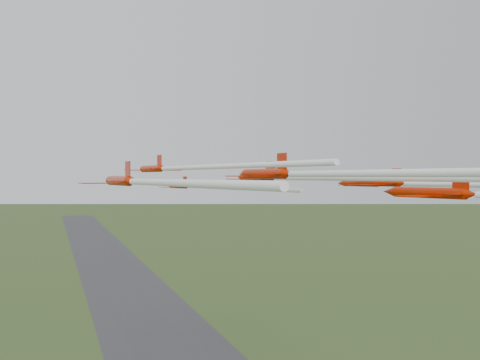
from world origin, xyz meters
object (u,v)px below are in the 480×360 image
object	(u,v)px
jet_row3_left	(139,182)
jet_row2_right	(312,175)
jet_lead	(201,187)
jet_row2_left	(180,168)
jet_row4_left	(355,173)
jet_row3_right	(406,184)
jet_row3_mid	(305,178)

from	to	relation	value
jet_row3_left	jet_row2_right	bearing A→B (deg)	22.08
jet_lead	jet_row2_left	size ratio (longest dim) A/B	0.89
jet_row2_left	jet_lead	bearing A→B (deg)	58.37
jet_row2_right	jet_row4_left	distance (m)	37.67
jet_lead	jet_row2_right	world-z (taller)	jet_row2_right
jet_row2_right	jet_row4_left	xyz separation A→B (m)	(-13.74, -35.08, 0.01)
jet_row4_left	jet_lead	bearing A→B (deg)	82.39
jet_row2_right	jet_row3_right	world-z (taller)	jet_row2_right
jet_lead	jet_row3_right	xyz separation A→B (m)	(25.36, -25.77, 0.70)
jet_row3_mid	jet_row3_right	distance (m)	22.34
jet_row2_right	jet_row4_left	size ratio (longest dim) A/B	0.88
jet_row3_left	jet_row3_mid	size ratio (longest dim) A/B	0.80
jet_row3_left	jet_row4_left	bearing A→B (deg)	-55.61
jet_row3_right	jet_lead	bearing A→B (deg)	125.49
jet_row3_mid	jet_row2_right	bearing A→B (deg)	54.10
jet_row2_left	jet_row3_right	bearing A→B (deg)	-16.36
jet_row4_left	jet_row3_left	bearing A→B (deg)	124.60
jet_lead	jet_row2_left	world-z (taller)	jet_row2_left
jet_row2_left	jet_row3_mid	size ratio (longest dim) A/B	0.91
jet_row3_mid	jet_row4_left	world-z (taller)	jet_row4_left
jet_lead	jet_row3_left	size ratio (longest dim) A/B	1.00
jet_row2_left	jet_row3_left	world-z (taller)	jet_row2_left
jet_row3_mid	jet_row4_left	bearing A→B (deg)	-110.34
jet_row3_left	jet_row3_right	distance (m)	43.19
jet_row2_left	jet_row4_left	bearing A→B (deg)	-84.33
jet_lead	jet_row3_right	bearing A→B (deg)	-55.71
jet_row3_left	jet_row3_mid	world-z (taller)	jet_row3_mid
jet_lead	jet_row2_right	bearing A→B (deg)	-64.46
jet_row2_left	jet_row3_left	size ratio (longest dim) A/B	1.13
jet_row3_mid	jet_lead	bearing A→B (deg)	91.38
jet_row2_right	jet_row3_mid	bearing A→B (deg)	-129.81
jet_row3_mid	jet_row4_left	xyz separation A→B (m)	(-5.02, -19.83, 0.43)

